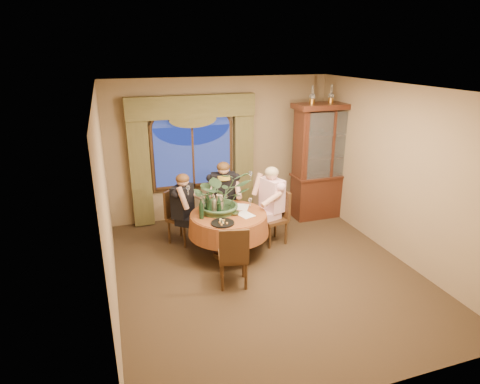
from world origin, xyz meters
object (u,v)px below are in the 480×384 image
object	(u,v)px
wine_bottle_1	(214,205)
wine_bottle_4	(201,209)
dining_table	(229,234)
wine_bottle_5	(209,207)
oil_lamp_left	(312,95)
wine_bottle_2	(207,202)
olive_bowl	(234,213)
person_scarf	(224,198)
centerpiece_plant	(220,175)
wine_bottle_3	(202,205)
chair_front_left	(233,255)
chair_back	(182,217)
chair_back_right	(228,209)
stoneware_vase	(220,203)
oil_lamp_center	(331,94)
china_cabinet	(326,161)
person_pink	(272,204)
person_back	(183,211)
chair_right	(273,218)
wine_bottle_0	(219,206)
oil_lamp_right	(350,93)

from	to	relation	value
wine_bottle_1	wine_bottle_4	bearing A→B (deg)	-157.10
dining_table	wine_bottle_5	distance (m)	0.63
oil_lamp_left	wine_bottle_2	distance (m)	2.88
oil_lamp_left	olive_bowl	bearing A→B (deg)	-149.51
person_scarf	centerpiece_plant	world-z (taller)	centerpiece_plant
dining_table	wine_bottle_3	size ratio (longest dim) A/B	4.07
oil_lamp_left	wine_bottle_2	bearing A→B (deg)	-159.80
chair_front_left	wine_bottle_5	xyz separation A→B (m)	(-0.13, 0.88, 0.44)
chair_back	wine_bottle_5	world-z (taller)	wine_bottle_5
chair_back_right	stoneware_vase	distance (m)	0.87
oil_lamp_left	chair_back_right	size ratio (longest dim) A/B	0.35
dining_table	wine_bottle_3	world-z (taller)	wine_bottle_3
oil_lamp_center	wine_bottle_5	distance (m)	3.30
china_cabinet	oil_lamp_left	size ratio (longest dim) A/B	6.81
person_scarf	person_pink	bearing A→B (deg)	151.86
person_back	person_scarf	size ratio (longest dim) A/B	0.96
person_back	chair_right	bearing A→B (deg)	115.81
person_scarf	stoneware_vase	xyz separation A→B (m)	(-0.27, -0.70, 0.19)
wine_bottle_1	wine_bottle_4	size ratio (longest dim) A/B	1.00
centerpiece_plant	wine_bottle_2	size ratio (longest dim) A/B	3.29
chair_back	centerpiece_plant	world-z (taller)	centerpiece_plant
oil_lamp_center	chair_right	distance (m)	2.65
wine_bottle_0	wine_bottle_4	world-z (taller)	same
oil_lamp_center	stoneware_vase	size ratio (longest dim) A/B	1.20
wine_bottle_3	wine_bottle_5	distance (m)	0.13
oil_lamp_left	centerpiece_plant	xyz separation A→B (m)	(-2.05, -0.87, -1.11)
wine_bottle_2	wine_bottle_3	xyz separation A→B (m)	(-0.12, -0.12, 0.00)
person_pink	olive_bowl	bearing A→B (deg)	96.85
wine_bottle_0	wine_bottle_3	xyz separation A→B (m)	(-0.26, 0.12, 0.00)
centerpiece_plant	olive_bowl	size ratio (longest dim) A/B	7.27
stoneware_vase	wine_bottle_4	world-z (taller)	wine_bottle_4
china_cabinet	chair_right	distance (m)	1.86
chair_front_left	person_pink	bearing A→B (deg)	59.68
person_pink	wine_bottle_1	world-z (taller)	person_pink
oil_lamp_right	chair_front_left	xyz separation A→B (m)	(-2.97, -1.92, -2.01)
chair_right	wine_bottle_1	xyz separation A→B (m)	(-1.10, -0.14, 0.44)
oil_lamp_right	chair_front_left	size ratio (longest dim) A/B	0.35
dining_table	wine_bottle_4	distance (m)	0.72
oil_lamp_right	china_cabinet	bearing A→B (deg)	180.00
centerpiece_plant	wine_bottle_1	distance (m)	0.50
oil_lamp_right	wine_bottle_5	distance (m)	3.63
oil_lamp_right	stoneware_vase	bearing A→B (deg)	-163.06
oil_lamp_right	chair_front_left	world-z (taller)	oil_lamp_right
chair_back	wine_bottle_3	world-z (taller)	wine_bottle_3
dining_table	wine_bottle_0	bearing A→B (deg)	-166.29
chair_back	person_pink	bearing A→B (deg)	121.31
wine_bottle_1	wine_bottle_2	distance (m)	0.17
wine_bottle_0	wine_bottle_3	bearing A→B (deg)	155.24
dining_table	oil_lamp_right	size ratio (longest dim) A/B	3.95
china_cabinet	person_back	xyz separation A→B (m)	(-3.03, -0.49, -0.49)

